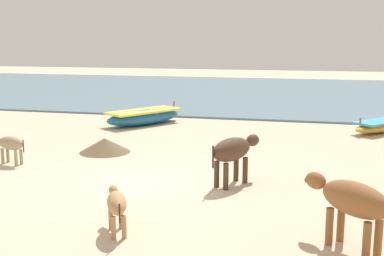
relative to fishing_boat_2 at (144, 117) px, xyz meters
The scene contains 8 objects.
ground 7.19m from the fishing_boat_2, 70.90° to the right, with size 80.00×80.00×0.00m, color beige.
sea_water 12.02m from the fishing_boat_2, 78.71° to the left, with size 60.00×20.00×0.08m, color slate.
fishing_boat_2 is the anchor object (origin of this frame).
cow_adult_brown 11.40m from the fishing_boat_2, 55.05° to the right, with size 1.34×1.31×1.04m.
calf_near_dun 6.33m from the fishing_boat_2, 101.94° to the right, with size 1.08×0.47×0.71m.
calf_far_tan 10.04m from the fishing_boat_2, 72.84° to the right, with size 0.68×0.98×0.68m.
cow_second_adult_dark 7.88m from the fishing_boat_2, 56.53° to the right, with size 1.03×1.48×1.02m.
debris_pile_0 4.48m from the fishing_boat_2, 84.28° to the right, with size 1.40×1.40×0.39m, color brown.
Camera 1 is at (3.53, -9.56, 3.05)m, focal length 44.84 mm.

